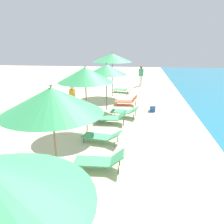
% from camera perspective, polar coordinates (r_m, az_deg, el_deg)
% --- Properties ---
extents(umbrella_fourth, '(2.43, 2.43, 2.62)m').
position_cam_1_polar(umbrella_fourth, '(5.61, -14.46, 2.74)').
color(umbrella_fourth, olive).
rests_on(umbrella_fourth, ground).
extents(lounger_fourth_shoreside, '(1.47, 0.65, 0.55)m').
position_cam_1_polar(lounger_fourth_shoreside, '(6.92, -2.91, -11.66)').
color(lounger_fourth_shoreside, '#4CA572').
rests_on(lounger_fourth_shoreside, ground).
extents(umbrella_fifth, '(2.18, 2.18, 2.69)m').
position_cam_1_polar(umbrella_fifth, '(9.26, -6.50, 9.01)').
color(umbrella_fifth, olive).
rests_on(umbrella_fifth, ground).
extents(lounger_fifth_shoreside, '(1.44, 0.70, 0.57)m').
position_cam_1_polar(lounger_fifth_shoreside, '(10.58, -0.07, -1.25)').
color(lounger_fifth_shoreside, '#4CA572').
rests_on(lounger_fifth_shoreside, ground).
extents(lounger_fifth_inland, '(1.52, 0.82, 0.49)m').
position_cam_1_polar(lounger_fifth_inland, '(8.61, -2.38, -5.87)').
color(lounger_fifth_inland, '#4CA572').
rests_on(lounger_fifth_inland, ground).
extents(umbrella_sixth, '(2.13, 2.13, 2.51)m').
position_cam_1_polar(umbrella_sixth, '(12.30, -1.34, 10.33)').
color(umbrella_sixth, '#4C4C51').
rests_on(umbrella_sixth, ground).
extents(lounger_sixth_shoreside, '(1.33, 0.68, 0.57)m').
position_cam_1_polar(lounger_sixth_shoreside, '(13.72, 3.62, 2.78)').
color(lounger_sixth_shoreside, '#D8593F').
rests_on(lounger_sixth_shoreside, ground).
extents(lounger_sixth_inland, '(1.41, 0.84, 0.52)m').
position_cam_1_polar(lounger_sixth_inland, '(11.48, 3.13, 0.24)').
color(lounger_sixth_inland, '#4CA572').
rests_on(lounger_sixth_inland, ground).
extents(umbrella_farthest, '(2.56, 2.56, 2.89)m').
position_cam_1_polar(umbrella_farthest, '(15.68, 0.06, 13.10)').
color(umbrella_farthest, '#4C4C51').
rests_on(umbrella_farthest, ground).
extents(lounger_farthest_shoreside, '(1.41, 0.90, 0.49)m').
position_cam_1_polar(lounger_farthest_shoreside, '(17.15, 2.60, 5.59)').
color(lounger_farthest_shoreside, '#4CA572').
rests_on(lounger_farthest_shoreside, ground).
extents(person_walking_near, '(0.41, 0.41, 1.63)m').
position_cam_1_polar(person_walking_near, '(19.96, 7.07, 9.22)').
color(person_walking_near, silver).
rests_on(person_walking_near, ground).
extents(person_walking_mid, '(0.23, 0.36, 1.55)m').
position_cam_1_polar(person_walking_mid, '(11.61, -9.62, 3.46)').
color(person_walking_mid, '#334CB2').
rests_on(person_walking_mid, ground).
extents(cooler_box, '(0.30, 0.46, 0.36)m').
position_cam_1_polar(cooler_box, '(12.70, 9.87, 1.08)').
color(cooler_box, '#2659B2').
rests_on(cooler_box, ground).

